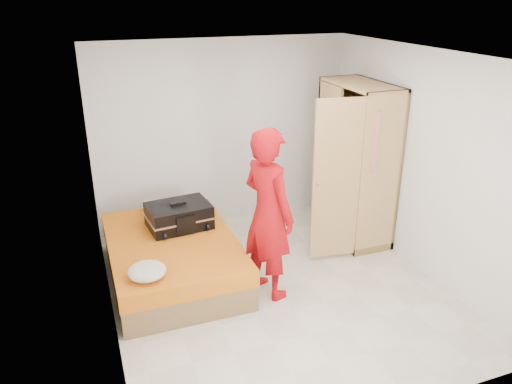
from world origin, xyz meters
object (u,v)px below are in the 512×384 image
object	(u,v)px
suitcase	(179,216)
round_cushion	(147,271)
person	(268,214)
wardrobe	(354,168)
bed	(173,258)

from	to	relation	value
suitcase	round_cushion	world-z (taller)	suitcase
person	round_cushion	world-z (taller)	person
wardrobe	round_cushion	world-z (taller)	wardrobe
wardrobe	suitcase	bearing A→B (deg)	178.20
suitcase	person	bearing A→B (deg)	-56.55
wardrobe	suitcase	xyz separation A→B (m)	(-2.34, 0.07, -0.35)
person	suitcase	xyz separation A→B (m)	(-0.78, 0.95, -0.31)
person	suitcase	size ratio (longest dim) A/B	2.39
wardrobe	person	size ratio (longest dim) A/B	1.10
bed	person	world-z (taller)	person
wardrobe	round_cushion	distance (m)	3.07
bed	round_cushion	bearing A→B (deg)	-117.90
wardrobe	suitcase	size ratio (longest dim) A/B	2.63
bed	person	size ratio (longest dim) A/B	1.06
bed	round_cushion	world-z (taller)	round_cushion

